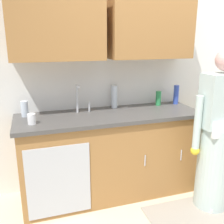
# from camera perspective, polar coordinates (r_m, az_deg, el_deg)

# --- Properties ---
(ground_plane) EXTENTS (9.00, 9.00, 0.00)m
(ground_plane) POSITION_cam_1_polar(r_m,az_deg,el_deg) (2.82, 15.80, -21.99)
(ground_plane) COLOR beige
(kitchen_wall_with_uppers) EXTENTS (4.80, 0.44, 2.70)m
(kitchen_wall_with_uppers) POSITION_cam_1_polar(r_m,az_deg,el_deg) (3.06, 5.35, 11.47)
(kitchen_wall_with_uppers) COLOR silver
(kitchen_wall_with_uppers) RESTS_ON ground
(counter_cabinet) EXTENTS (1.90, 0.62, 0.90)m
(counter_cabinet) POSITION_cam_1_polar(r_m,az_deg,el_deg) (2.92, -0.51, -9.65)
(counter_cabinet) COLOR #9E6B38
(counter_cabinet) RESTS_ON ground
(countertop) EXTENTS (1.96, 0.66, 0.04)m
(countertop) POSITION_cam_1_polar(r_m,az_deg,el_deg) (2.75, -0.49, -0.75)
(countertop) COLOR #474442
(countertop) RESTS_ON counter_cabinet
(sink) EXTENTS (0.50, 0.36, 0.35)m
(sink) POSITION_cam_1_polar(r_m,az_deg,el_deg) (2.69, -6.24, -1.11)
(sink) COLOR #B7BABF
(sink) RESTS_ON counter_cabinet
(person_at_sink) EXTENTS (0.55, 0.34, 1.62)m
(person_at_sink) POSITION_cam_1_polar(r_m,az_deg,el_deg) (2.79, 22.09, -6.67)
(person_at_sink) COLOR white
(person_at_sink) RESTS_ON ground
(floor_mat) EXTENTS (0.80, 0.50, 0.01)m
(floor_mat) POSITION_cam_1_polar(r_m,az_deg,el_deg) (2.88, 16.31, -21.02)
(floor_mat) COLOR gray
(floor_mat) RESTS_ON ground
(bottle_cleaner_spray) EXTENTS (0.06, 0.06, 0.23)m
(bottle_cleaner_spray) POSITION_cam_1_polar(r_m,az_deg,el_deg) (3.23, 13.98, 3.74)
(bottle_cleaner_spray) COLOR #334CB2
(bottle_cleaner_spray) RESTS_ON countertop
(bottle_water_tall) EXTENTS (0.07, 0.07, 0.16)m
(bottle_water_tall) POSITION_cam_1_polar(r_m,az_deg,el_deg) (2.77, -18.75, 0.66)
(bottle_water_tall) COLOR silver
(bottle_water_tall) RESTS_ON countertop
(bottle_soap) EXTENTS (0.06, 0.06, 0.17)m
(bottle_soap) POSITION_cam_1_polar(r_m,az_deg,el_deg) (3.12, 10.20, 3.01)
(bottle_soap) COLOR #2D8C4C
(bottle_soap) RESTS_ON countertop
(bottle_dish_liquid) EXTENTS (0.07, 0.07, 0.27)m
(bottle_dish_liquid) POSITION_cam_1_polar(r_m,az_deg,el_deg) (2.94, 0.50, 3.43)
(bottle_dish_liquid) COLOR silver
(bottle_dish_liquid) RESTS_ON countertop
(cup_by_sink) EXTENTS (0.08, 0.08, 0.10)m
(cup_by_sink) POSITION_cam_1_polar(r_m,az_deg,el_deg) (2.51, -17.34, -1.46)
(cup_by_sink) COLOR white
(cup_by_sink) RESTS_ON countertop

